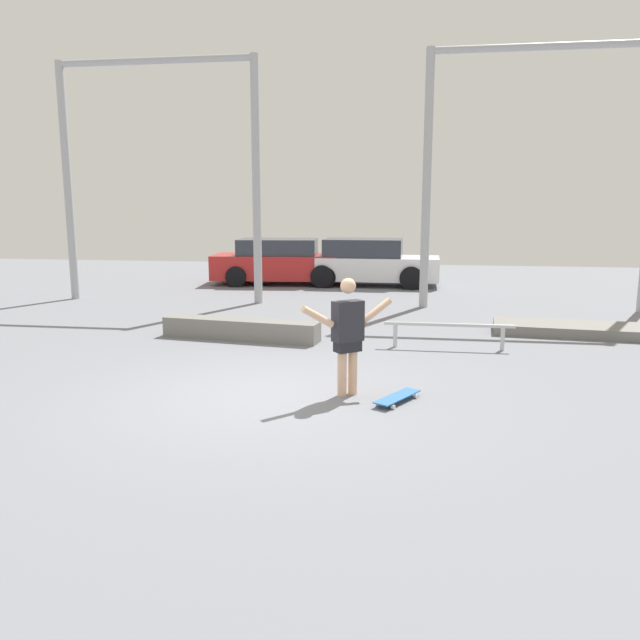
{
  "coord_description": "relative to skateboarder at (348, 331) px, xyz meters",
  "views": [
    {
      "loc": [
        1.78,
        -7.43,
        2.39
      ],
      "look_at": [
        0.39,
        1.69,
        0.67
      ],
      "focal_mm": 35.0,
      "sensor_mm": 36.0,
      "label": 1
    }
  ],
  "objects": [
    {
      "name": "ground_plane",
      "position": [
        -0.97,
        -0.16,
        -0.83
      ],
      "size": [
        36.0,
        36.0,
        0.0
      ],
      "primitive_type": "plane",
      "color": "slate"
    },
    {
      "name": "grind_box",
      "position": [
        -2.26,
        3.06,
        -0.65
      ],
      "size": [
        2.93,
        0.85,
        0.36
      ],
      "primitive_type": "cube",
      "rotation": [
        0.0,
        0.0,
        -0.14
      ],
      "color": "slate",
      "rests_on": "ground_plane"
    },
    {
      "name": "manual_pad",
      "position": [
        3.93,
        4.37,
        -0.73
      ],
      "size": [
        3.29,
        1.37,
        0.19
      ],
      "primitive_type": "cube",
      "rotation": [
        0.0,
        0.0,
        -0.1
      ],
      "color": "slate",
      "rests_on": "ground_plane"
    },
    {
      "name": "parked_car_white",
      "position": [
        -0.6,
        11.02,
        -0.16
      ],
      "size": [
        4.16,
        1.88,
        1.38
      ],
      "rotation": [
        0.0,
        0.0,
        -0.01
      ],
      "color": "white",
      "rests_on": "ground_plane"
    },
    {
      "name": "skateboard",
      "position": [
        0.64,
        -0.2,
        -0.76
      ],
      "size": [
        0.57,
        0.79,
        0.08
      ],
      "rotation": [
        0.0,
        0.0,
        1.06
      ],
      "color": "#2D66B2",
      "rests_on": "ground_plane"
    },
    {
      "name": "grind_rail",
      "position": [
        1.39,
        2.83,
        -0.49
      ],
      "size": [
        2.15,
        0.07,
        0.44
      ],
      "rotation": [
        0.0,
        0.0,
        -0.0
      ],
      "color": "#B7BABF",
      "rests_on": "ground_plane"
    },
    {
      "name": "skateboarder",
      "position": [
        0.0,
        0.0,
        0.0
      ],
      "size": [
        1.08,
        0.9,
        1.49
      ],
      "rotation": [
        0.0,
        0.0,
        0.68
      ],
      "color": "#DBAD89",
      "rests_on": "ground_plane"
    },
    {
      "name": "parked_car_red",
      "position": [
        -3.18,
        10.95,
        -0.17
      ],
      "size": [
        4.37,
        2.15,
        1.36
      ],
      "rotation": [
        0.0,
        0.0,
        0.09
      ],
      "color": "red",
      "rests_on": "ground_plane"
    },
    {
      "name": "canopy_support_right",
      "position": [
        3.44,
        7.16,
        2.67
      ],
      "size": [
        5.04,
        0.2,
        5.8
      ],
      "color": "#A5A8AD",
      "rests_on": "ground_plane"
    },
    {
      "name": "canopy_support_left",
      "position": [
        -5.39,
        7.16,
        2.67
      ],
      "size": [
        5.04,
        0.2,
        5.8
      ],
      "color": "#A5A8AD",
      "rests_on": "ground_plane"
    }
  ]
}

